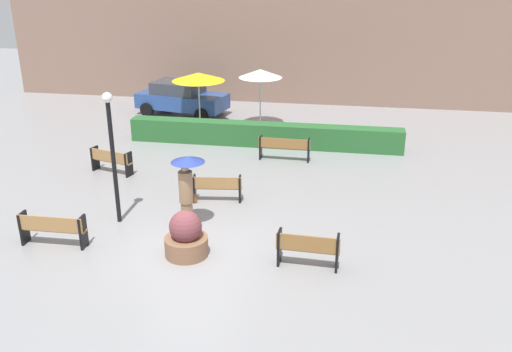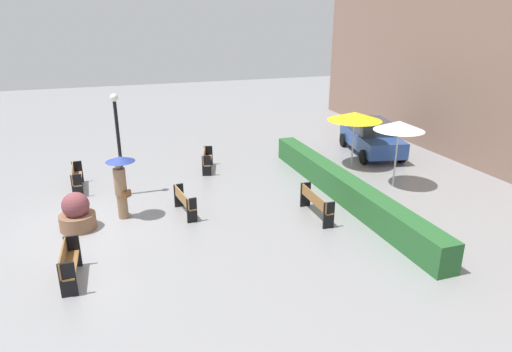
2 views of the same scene
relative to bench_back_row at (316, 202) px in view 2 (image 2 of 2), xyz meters
name	(u,v)px [view 2 (image 2 of 2)]	position (x,y,z in m)	size (l,w,h in m)	color
ground_plane	(96,225)	(-1.65, -6.81, -0.53)	(60.00, 60.00, 0.00)	gray
bench_back_row	(316,202)	(0.00, 0.00, 0.00)	(1.90, 0.39, 0.87)	olive
bench_mid_center	(184,201)	(-1.57, -4.00, -0.04)	(1.53, 0.51, 0.82)	#9E7242
bench_near_right	(68,262)	(1.47, -7.40, 0.00)	(1.52, 0.43, 0.89)	olive
bench_near_left	(76,177)	(-5.08, -7.44, -0.01)	(1.75, 0.41, 0.87)	#9E7242
bench_far_left	(207,159)	(-5.73, -2.30, -0.03)	(1.60, 0.77, 0.85)	#9E7242
pedestrian_with_umbrella	(121,180)	(-1.92, -5.90, 0.80)	(0.91, 0.91, 2.10)	#8C6B4C
planter_pot	(77,214)	(-1.57, -7.31, -0.02)	(1.09, 1.09, 1.19)	brown
lamp_post	(118,134)	(-3.98, -5.80, 1.77)	(0.28, 0.28, 3.71)	black
patio_umbrella_yellow	(355,116)	(-4.22, 3.78, 1.68)	(2.28, 2.28, 2.39)	silver
patio_umbrella_white	(399,126)	(-1.56, 4.06, 1.85)	(1.86, 1.86, 2.56)	silver
hedge_strip	(343,188)	(-1.01, 1.59, -0.07)	(10.81, 0.70, 0.91)	#28602D
parked_car	(371,137)	(-5.61, 5.60, 0.29)	(4.46, 2.61, 1.57)	#28478C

